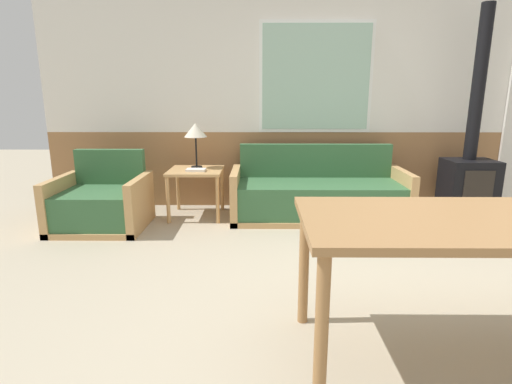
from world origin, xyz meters
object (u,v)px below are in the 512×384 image
armchair (102,205)px  side_table (196,176)px  table_lamp (196,131)px  wood_stove (470,165)px  couch (318,196)px

armchair → side_table: 1.04m
armchair → table_lamp: bearing=14.3°
side_table → wood_stove: bearing=0.6°
side_table → wood_stove: 3.10m
couch → side_table: couch is taller
side_table → couch: bearing=-2.5°
wood_stove → couch: bearing=-176.9°
couch → table_lamp: table_lamp is taller
couch → wood_stove: 1.75m
armchair → table_lamp: (0.93, 0.52, 0.72)m
armchair → table_lamp: table_lamp is taller
armchair → table_lamp: 1.28m
table_lamp → couch: bearing=-6.8°
couch → wood_stove: wood_stove is taller
armchair → wood_stove: size_ratio=0.40×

